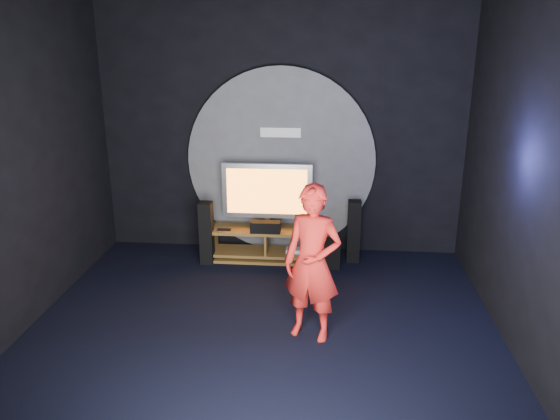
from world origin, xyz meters
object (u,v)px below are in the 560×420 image
object	(u,v)px
tower_speaker_left	(207,233)
player	(312,263)
tower_speaker_right	(354,231)
tv	(267,193)
media_console	(267,246)
subwoofer	(328,253)

from	to	relation	value
tower_speaker_left	player	size ratio (longest dim) A/B	0.53
tower_speaker_left	tower_speaker_right	size ratio (longest dim) A/B	1.00
tower_speaker_left	tv	bearing A→B (deg)	17.69
media_console	subwoofer	size ratio (longest dim) A/B	4.44
tower_speaker_right	subwoofer	bearing A→B (deg)	-151.32
media_console	tower_speaker_right	bearing A→B (deg)	2.46
media_console	subwoofer	world-z (taller)	media_console
tv	player	bearing A→B (deg)	-71.46
tower_speaker_left	subwoofer	world-z (taller)	tower_speaker_left
subwoofer	media_console	bearing A→B (deg)	170.98
media_console	player	size ratio (longest dim) A/B	0.95
tower_speaker_left	media_console	bearing A→B (deg)	13.10
media_console	tv	xyz separation A→B (m)	(-0.01, 0.07, 0.74)
tv	player	world-z (taller)	player
tv	player	xyz separation A→B (m)	(0.68, -2.03, -0.13)
media_console	tower_speaker_left	distance (m)	0.86
media_console	tv	bearing A→B (deg)	95.59
tv	subwoofer	world-z (taller)	tv
media_console	tower_speaker_right	distance (m)	1.21
tower_speaker_left	player	world-z (taller)	player
tower_speaker_left	tower_speaker_right	bearing A→B (deg)	6.83
tv	tower_speaker_right	distance (m)	1.29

